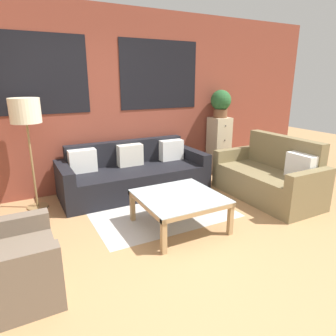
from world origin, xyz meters
TOP-DOWN VIEW (x-y plane):
  - ground_plane at (0.00, 0.00)m, footprint 16.00×16.00m
  - wall_back_brick at (0.00, 2.44)m, footprint 8.40×0.09m
  - rug at (0.29, 1.19)m, footprint 1.84×1.53m
  - couch_dark at (0.26, 1.95)m, footprint 2.28×0.88m
  - settee_vintage at (1.97, 0.77)m, footprint 0.80×1.60m
  - armchair_corner at (-1.60, 0.19)m, footprint 0.80×0.80m
  - coffee_table at (0.29, 0.58)m, footprint 0.94×0.94m
  - floor_lamp at (-1.18, 2.01)m, footprint 0.38×0.38m
  - drawer_cabinet at (2.09, 2.19)m, footprint 0.35×0.36m
  - potted_plant at (2.09, 2.19)m, footprint 0.37×0.37m

SIDE VIEW (x-z plane):
  - ground_plane at x=0.00m, z-range 0.00..0.00m
  - rug at x=0.29m, z-range 0.00..0.00m
  - armchair_corner at x=-1.60m, z-range -0.14..0.70m
  - couch_dark at x=0.26m, z-range -0.11..0.67m
  - settee_vintage at x=1.97m, z-range -0.15..0.77m
  - coffee_table at x=0.29m, z-range 0.15..0.56m
  - drawer_cabinet at x=2.09m, z-range 0.00..1.05m
  - floor_lamp at x=-1.18m, z-range 0.54..2.05m
  - potted_plant at x=2.09m, z-range 1.08..1.58m
  - wall_back_brick at x=0.00m, z-range 0.01..2.81m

